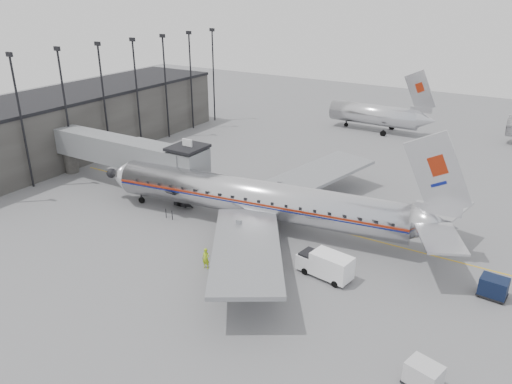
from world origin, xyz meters
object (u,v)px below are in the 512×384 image
service_van (325,264)px  ramp_worker (206,259)px  airliner (263,199)px  baggage_cart_white (424,375)px  baggage_cart_navy (494,287)px

service_van → ramp_worker: bearing=-146.9°
airliner → baggage_cart_white: airliner is taller
service_van → airliner: bearing=158.9°
airliner → ramp_worker: size_ratio=20.00×
baggage_cart_navy → baggage_cart_white: 12.18m
baggage_cart_navy → baggage_cart_white: bearing=-95.6°
airliner → ramp_worker: bearing=-98.7°
service_van → baggage_cart_white: size_ratio=2.02×
service_van → baggage_cart_navy: bearing=27.4°
baggage_cart_navy → ramp_worker: size_ratio=1.20×
ramp_worker → service_van: bearing=16.3°
airliner → ramp_worker: airliner is taller
airliner → baggage_cart_navy: airliner is taller
baggage_cart_white → ramp_worker: (-18.76, 4.00, 0.05)m
baggage_cart_navy → service_van: bearing=-157.2°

